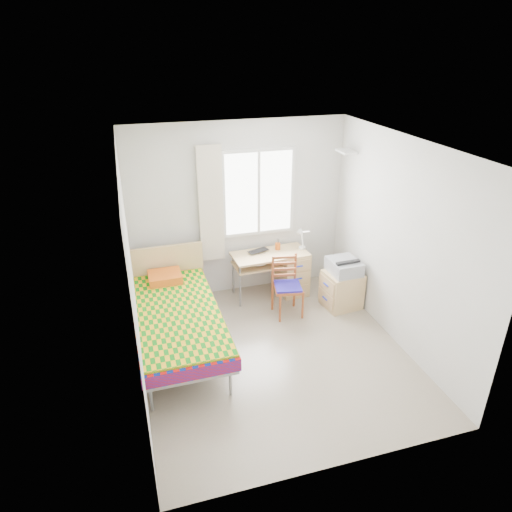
% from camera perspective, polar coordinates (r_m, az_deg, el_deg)
% --- Properties ---
extents(floor, '(3.50, 3.50, 0.00)m').
position_cam_1_polar(floor, '(5.87, 2.37, -12.08)').
color(floor, '#BCAD93').
rests_on(floor, ground).
extents(ceiling, '(3.50, 3.50, 0.00)m').
position_cam_1_polar(ceiling, '(4.76, 2.94, 13.59)').
color(ceiling, white).
rests_on(ceiling, wall_back).
extents(wall_back, '(3.20, 0.00, 3.20)m').
position_cam_1_polar(wall_back, '(6.73, -2.20, 5.69)').
color(wall_back, silver).
rests_on(wall_back, ground).
extents(wall_left, '(0.00, 3.50, 3.50)m').
position_cam_1_polar(wall_left, '(4.95, -15.22, -2.90)').
color(wall_left, silver).
rests_on(wall_left, ground).
extents(wall_right, '(0.00, 3.50, 3.50)m').
position_cam_1_polar(wall_right, '(5.86, 17.60, 1.36)').
color(wall_right, silver).
rests_on(wall_right, ground).
extents(window, '(1.10, 0.04, 1.30)m').
position_cam_1_polar(window, '(6.70, 0.32, 7.89)').
color(window, white).
rests_on(window, wall_back).
extents(curtain, '(0.35, 0.05, 1.70)m').
position_cam_1_polar(curtain, '(6.53, -5.66, 6.36)').
color(curtain, '#F8E6CD').
rests_on(curtain, wall_back).
extents(floating_shelf, '(0.20, 0.32, 0.03)m').
position_cam_1_polar(floating_shelf, '(6.69, 11.23, 12.71)').
color(floating_shelf, white).
rests_on(floating_shelf, wall_right).
extents(bed, '(1.06, 2.24, 0.97)m').
position_cam_1_polar(bed, '(5.84, -9.93, -7.14)').
color(bed, '#93979B').
rests_on(bed, floor).
extents(desk, '(1.15, 0.57, 0.70)m').
position_cam_1_polar(desk, '(6.99, 4.02, -1.75)').
color(desk, tan).
rests_on(desk, floor).
extents(chair, '(0.44, 0.44, 0.87)m').
position_cam_1_polar(chair, '(6.43, 3.93, -3.28)').
color(chair, '#9C461E').
rests_on(chair, floor).
extents(cabinet, '(0.55, 0.50, 0.54)m').
position_cam_1_polar(cabinet, '(6.78, 10.66, -4.15)').
color(cabinet, tan).
rests_on(cabinet, floor).
extents(printer, '(0.42, 0.48, 0.20)m').
position_cam_1_polar(printer, '(6.63, 10.95, -1.24)').
color(printer, '#9D9FA4').
rests_on(printer, cabinet).
extents(laptop, '(0.37, 0.30, 0.03)m').
position_cam_1_polar(laptop, '(6.77, 0.49, 0.48)').
color(laptop, black).
rests_on(laptop, desk).
extents(pen_cup, '(0.10, 0.10, 0.10)m').
position_cam_1_polar(pen_cup, '(6.89, 2.73, 1.23)').
color(pen_cup, orange).
rests_on(pen_cup, desk).
extents(task_lamp, '(0.22, 0.32, 0.40)m').
position_cam_1_polar(task_lamp, '(6.73, 5.73, 2.42)').
color(task_lamp, white).
rests_on(task_lamp, desk).
extents(book, '(0.15, 0.20, 0.01)m').
position_cam_1_polar(book, '(6.72, -0.16, -0.91)').
color(book, gray).
rests_on(book, desk).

